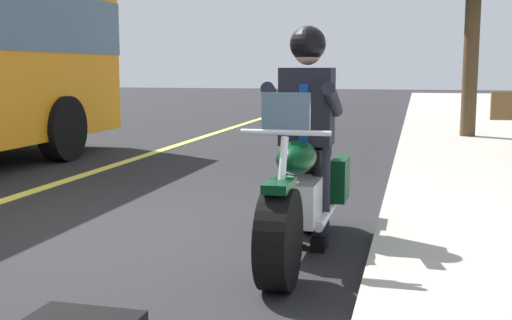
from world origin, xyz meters
The scene contains 3 objects.
ground_plane centered at (0.00, 0.00, 0.00)m, with size 80.00×80.00×0.00m, color black.
motorcycle_main centered at (0.10, 1.46, 0.45)m, with size 2.21×0.60×1.26m.
rider_main centered at (-0.09, 1.45, 1.04)m, with size 0.62×0.54×1.74m.
Camera 1 is at (4.85, 2.29, 1.41)m, focal length 45.07 mm.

